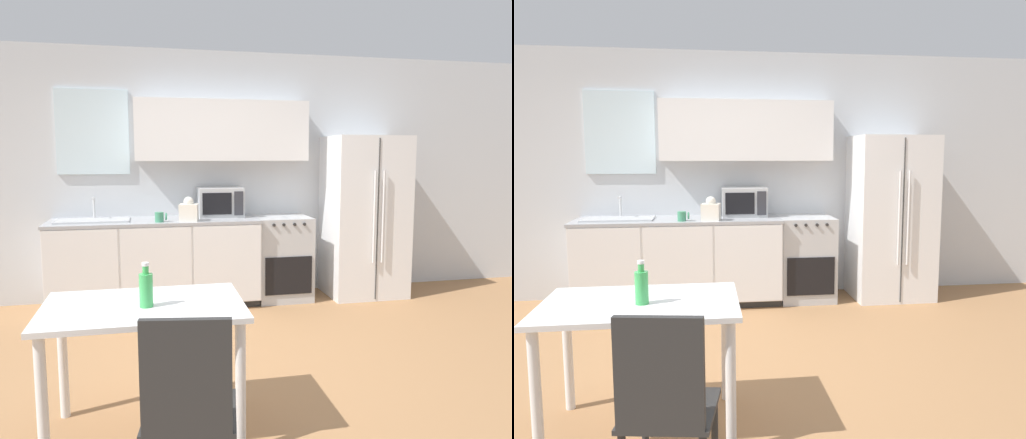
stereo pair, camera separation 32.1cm
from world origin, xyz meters
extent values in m
plane|color=#9E7047|center=(0.00, 0.00, 0.00)|extent=(12.00, 12.00, 0.00)
cube|color=silver|center=(0.00, 2.12, 1.35)|extent=(12.00, 0.06, 2.70)
cube|color=silver|center=(-1.05, 2.08, 1.82)|extent=(0.73, 0.04, 0.88)
cube|color=white|center=(0.29, 1.93, 1.84)|extent=(1.84, 0.32, 0.64)
cube|color=#333333|center=(-0.44, 1.80, 0.04)|extent=(2.11, 0.58, 0.08)
cube|color=white|center=(-0.44, 1.77, 0.48)|extent=(2.11, 0.64, 0.80)
cube|color=white|center=(-1.14, 1.45, 0.48)|extent=(0.68, 0.01, 0.78)
cube|color=white|center=(-0.44, 1.45, 0.48)|extent=(0.68, 0.01, 0.78)
cube|color=white|center=(0.26, 1.45, 0.48)|extent=(0.68, 0.01, 0.78)
cube|color=#9EA0A5|center=(-0.44, 1.77, 0.90)|extent=(2.14, 0.66, 0.03)
cube|color=#B7BABC|center=(0.92, 1.79, 0.46)|extent=(0.59, 0.59, 0.91)
cube|color=black|center=(0.92, 1.49, 0.32)|extent=(0.51, 0.01, 0.40)
cylinder|color=#262626|center=(0.75, 1.49, 0.86)|extent=(0.03, 0.02, 0.03)
cylinder|color=#262626|center=(0.86, 1.49, 0.86)|extent=(0.03, 0.02, 0.03)
cylinder|color=#262626|center=(0.98, 1.49, 0.86)|extent=(0.03, 0.02, 0.03)
cylinder|color=#262626|center=(1.08, 1.49, 0.86)|extent=(0.03, 0.02, 0.03)
cube|color=white|center=(1.87, 1.75, 0.89)|extent=(0.85, 0.67, 1.78)
cube|color=#3F3F3F|center=(1.87, 1.41, 0.89)|extent=(0.01, 0.01, 1.72)
cylinder|color=silver|center=(1.82, 1.39, 0.93)|extent=(0.02, 0.02, 0.98)
cylinder|color=silver|center=(1.92, 1.39, 0.93)|extent=(0.02, 0.02, 0.98)
cube|color=#B7BABC|center=(-1.05, 1.77, 0.92)|extent=(0.72, 0.39, 0.02)
cylinder|color=silver|center=(-1.05, 1.93, 1.04)|extent=(0.02, 0.02, 0.21)
cylinder|color=silver|center=(-1.05, 1.86, 1.14)|extent=(0.02, 0.14, 0.02)
cube|color=#B7BABC|center=(0.26, 1.89, 1.07)|extent=(0.48, 0.34, 0.32)
cube|color=black|center=(0.20, 1.71, 1.07)|extent=(0.31, 0.01, 0.23)
cube|color=#2D2D33|center=(0.43, 1.71, 1.07)|extent=(0.10, 0.01, 0.25)
cylinder|color=#3F8C66|center=(-0.40, 1.57, 0.96)|extent=(0.09, 0.09, 0.10)
torus|color=#3F8C66|center=(-0.33, 1.57, 0.97)|extent=(0.02, 0.07, 0.07)
cube|color=silver|center=(-0.11, 1.59, 1.00)|extent=(0.21, 0.19, 0.17)
sphere|color=silver|center=(-0.11, 1.59, 1.11)|extent=(0.12, 0.12, 0.10)
cube|color=white|center=(-0.54, -0.71, 0.74)|extent=(1.09, 0.72, 0.03)
cylinder|color=white|center=(-1.03, -1.01, 0.36)|extent=(0.06, 0.06, 0.73)
cylinder|color=white|center=(-0.05, -1.01, 0.36)|extent=(0.06, 0.06, 0.73)
cylinder|color=white|center=(-1.03, -0.41, 0.36)|extent=(0.06, 0.06, 0.73)
cylinder|color=white|center=(-0.05, -0.41, 0.36)|extent=(0.06, 0.06, 0.73)
cube|color=#282828|center=(-0.34, -1.35, 0.44)|extent=(0.46, 0.46, 0.02)
cube|color=#282828|center=(-0.37, -1.53, 0.69)|extent=(0.37, 0.09, 0.48)
cylinder|color=#282828|center=(-0.14, -1.21, 0.21)|extent=(0.03, 0.03, 0.43)
cylinder|color=#3FB259|center=(-0.52, -0.76, 0.85)|extent=(0.07, 0.07, 0.18)
cylinder|color=#3FB259|center=(-0.52, -0.76, 0.96)|extent=(0.03, 0.03, 0.04)
cylinder|color=white|center=(-0.52, -0.76, 0.99)|extent=(0.04, 0.04, 0.02)
camera|label=1|loc=(-0.50, -3.44, 1.57)|focal=35.00mm
camera|label=2|loc=(-0.18, -3.49, 1.57)|focal=35.00mm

